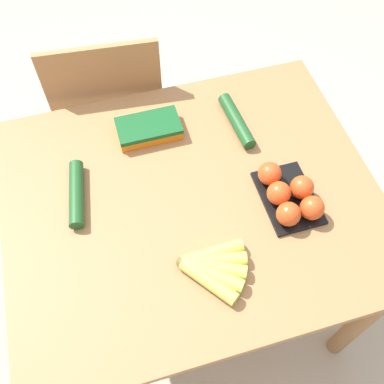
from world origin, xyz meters
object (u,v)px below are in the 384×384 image
at_px(tomato_pack, 290,195).
at_px(cucumber_far, 76,194).
at_px(cucumber_near, 236,121).
at_px(chair, 112,113).
at_px(banana_bunch, 212,267).
at_px(carrot_bag, 149,128).

height_order(tomato_pack, cucumber_far, tomato_pack).
distance_m(cucumber_near, cucumber_far, 0.54).
bearing_deg(cucumber_near, chair, 132.49).
bearing_deg(tomato_pack, cucumber_far, 162.30).
distance_m(banana_bunch, carrot_bag, 0.50).
bearing_deg(cucumber_near, cucumber_far, -166.01).
bearing_deg(carrot_bag, cucumber_far, -145.12).
relative_size(tomato_pack, carrot_bag, 1.11).
height_order(banana_bunch, cucumber_far, cucumber_far).
relative_size(tomato_pack, cucumber_far, 1.02).
distance_m(carrot_bag, cucumber_near, 0.28).
distance_m(chair, cucumber_far, 0.61).
xyz_separation_m(banana_bunch, tomato_pack, (0.27, 0.14, 0.02)).
height_order(tomato_pack, carrot_bag, tomato_pack).
distance_m(banana_bunch, tomato_pack, 0.30).
relative_size(cucumber_near, cucumber_far, 0.99).
xyz_separation_m(banana_bunch, carrot_bag, (-0.05, 0.49, 0.01)).
xyz_separation_m(banana_bunch, cucumber_near, (0.22, 0.45, 0.00)).
bearing_deg(tomato_pack, carrot_bag, 131.74).
bearing_deg(banana_bunch, cucumber_near, 63.54).
height_order(tomato_pack, cucumber_near, tomato_pack).
xyz_separation_m(tomato_pack, cucumber_far, (-0.57, 0.18, -0.02)).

